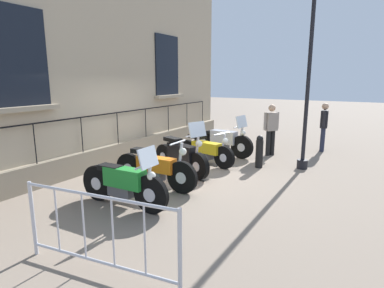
% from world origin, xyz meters
% --- Properties ---
extents(ground_plane, '(60.00, 60.00, 0.00)m').
position_xyz_m(ground_plane, '(0.00, 0.00, 0.00)').
color(ground_plane, gray).
extents(building_facade, '(0.82, 12.06, 6.48)m').
position_xyz_m(building_facade, '(-2.48, 0.00, 3.15)').
color(building_facade, tan).
rests_on(building_facade, ground_plane).
extents(motorcycle_green, '(2.01, 0.58, 1.21)m').
position_xyz_m(motorcycle_green, '(0.26, -2.35, 0.46)').
color(motorcycle_green, black).
rests_on(motorcycle_green, ground_plane).
extents(motorcycle_orange, '(2.12, 0.57, 1.10)m').
position_xyz_m(motorcycle_orange, '(0.13, -1.21, 0.44)').
color(motorcycle_orange, black).
rests_on(motorcycle_orange, ground_plane).
extents(motorcycle_black, '(1.93, 0.85, 1.39)m').
position_xyz_m(motorcycle_black, '(0.05, -0.01, 0.45)').
color(motorcycle_black, black).
rests_on(motorcycle_black, ground_plane).
extents(motorcycle_yellow, '(1.91, 0.76, 0.96)m').
position_xyz_m(motorcycle_yellow, '(0.19, 1.06, 0.41)').
color(motorcycle_yellow, black).
rests_on(motorcycle_yellow, ground_plane).
extents(motorcycle_silver, '(2.09, 0.69, 1.30)m').
position_xyz_m(motorcycle_silver, '(0.16, 2.28, 0.47)').
color(motorcycle_silver, black).
rests_on(motorcycle_silver, ground_plane).
extents(lamppost, '(0.31, 1.01, 5.03)m').
position_xyz_m(lamppost, '(2.62, 2.02, 3.23)').
color(lamppost, black).
rests_on(lamppost, ground_plane).
extents(crowd_barrier, '(2.24, 0.32, 1.05)m').
position_xyz_m(crowd_barrier, '(1.43, -4.09, 0.57)').
color(crowd_barrier, '#B7B7BF').
rests_on(crowd_barrier, ground_plane).
extents(bollard, '(0.20, 0.20, 0.89)m').
position_xyz_m(bollard, '(1.59, 1.52, 0.45)').
color(bollard, black).
rests_on(bollard, ground_plane).
extents(pedestrian_standing, '(0.40, 0.43, 1.60)m').
position_xyz_m(pedestrian_standing, '(1.43, 3.06, 0.89)').
color(pedestrian_standing, black).
rests_on(pedestrian_standing, ground_plane).
extents(pedestrian_walking, '(0.25, 0.53, 1.60)m').
position_xyz_m(pedestrian_walking, '(2.76, 4.50, 0.90)').
color(pedestrian_walking, '#23283D').
rests_on(pedestrian_walking, ground_plane).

